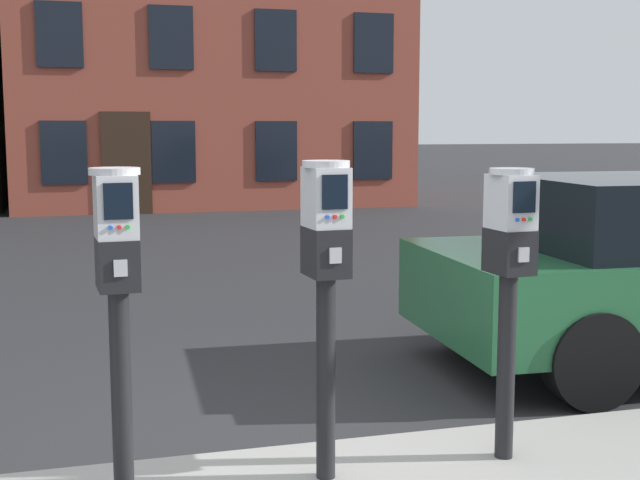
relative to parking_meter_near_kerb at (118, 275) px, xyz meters
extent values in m
cylinder|color=black|center=(0.00, 0.00, -0.54)|extent=(0.10, 0.10, 0.95)
cube|color=black|center=(0.00, 0.00, 0.05)|extent=(0.18, 0.25, 0.22)
cube|color=#A5A8AD|center=(0.01, -0.12, 0.05)|extent=(0.06, 0.02, 0.07)
cube|color=#B7BABF|center=(0.00, 0.00, 0.29)|extent=(0.18, 0.24, 0.27)
cube|color=black|center=(0.01, -0.12, 0.33)|extent=(0.12, 0.02, 0.15)
cylinder|color=blue|center=(-0.03, -0.12, 0.22)|extent=(0.02, 0.01, 0.02)
cylinder|color=red|center=(0.01, -0.12, 0.22)|extent=(0.02, 0.01, 0.02)
cylinder|color=green|center=(0.04, -0.12, 0.22)|extent=(0.02, 0.01, 0.02)
cylinder|color=#B7BABF|center=(0.00, 0.00, 0.44)|extent=(0.23, 0.23, 0.03)
cylinder|color=black|center=(0.93, 0.00, -0.53)|extent=(0.10, 0.10, 0.97)
cube|color=black|center=(0.93, 0.00, 0.06)|extent=(0.18, 0.25, 0.22)
cube|color=#A5A8AD|center=(0.94, -0.12, 0.06)|extent=(0.06, 0.02, 0.07)
cube|color=#B7BABF|center=(0.93, 0.00, 0.31)|extent=(0.18, 0.24, 0.27)
cube|color=black|center=(0.94, -0.12, 0.34)|extent=(0.12, 0.02, 0.15)
cylinder|color=blue|center=(0.90, -0.12, 0.23)|extent=(0.02, 0.01, 0.02)
cylinder|color=red|center=(0.94, -0.12, 0.23)|extent=(0.02, 0.01, 0.02)
cylinder|color=green|center=(0.97, -0.12, 0.23)|extent=(0.02, 0.01, 0.02)
cylinder|color=#B7BABF|center=(0.93, 0.00, 0.46)|extent=(0.23, 0.23, 0.03)
cylinder|color=black|center=(1.86, 0.00, -0.55)|extent=(0.10, 0.10, 0.94)
cube|color=black|center=(1.86, 0.00, 0.03)|extent=(0.18, 0.25, 0.22)
cube|color=#A5A8AD|center=(1.87, -0.12, 0.03)|extent=(0.06, 0.02, 0.07)
cube|color=#B7BABF|center=(1.86, 0.00, 0.27)|extent=(0.18, 0.24, 0.27)
cube|color=black|center=(1.87, -0.12, 0.30)|extent=(0.12, 0.02, 0.15)
cylinder|color=blue|center=(1.83, -0.12, 0.20)|extent=(0.02, 0.01, 0.02)
cylinder|color=red|center=(1.87, -0.12, 0.20)|extent=(0.02, 0.01, 0.02)
cylinder|color=green|center=(1.90, -0.12, 0.20)|extent=(0.02, 0.01, 0.02)
cylinder|color=#B7BABF|center=(1.86, 0.00, 0.42)|extent=(0.23, 0.23, 0.03)
cylinder|color=black|center=(3.03, 2.55, -0.84)|extent=(0.65, 0.25, 0.64)
cylinder|color=black|center=(2.95, 0.91, -0.84)|extent=(0.65, 0.25, 0.64)
cube|color=brown|center=(2.84, 17.12, 3.49)|extent=(8.74, 5.69, 9.29)
cube|color=black|center=(-0.44, 14.25, 0.12)|extent=(0.90, 0.06, 1.28)
cube|color=black|center=(1.74, 14.25, 0.12)|extent=(0.90, 0.06, 1.28)
cube|color=black|center=(3.93, 14.25, 0.12)|extent=(0.90, 0.06, 1.28)
cube|color=black|center=(6.11, 14.25, 0.12)|extent=(0.90, 0.06, 1.28)
cube|color=black|center=(-0.44, 14.25, 2.44)|extent=(0.90, 0.06, 1.28)
cube|color=black|center=(1.74, 14.25, 2.44)|extent=(0.90, 0.06, 1.28)
cube|color=black|center=(3.93, 14.25, 2.44)|extent=(0.90, 0.06, 1.28)
cube|color=black|center=(6.11, 14.25, 2.44)|extent=(0.90, 0.06, 1.28)
cube|color=black|center=(0.78, 14.25, -0.11)|extent=(1.00, 0.07, 2.10)
camera|label=1|loc=(-0.14, -3.71, 0.63)|focal=48.02mm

